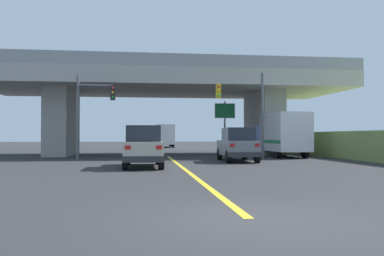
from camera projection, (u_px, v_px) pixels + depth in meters
The scene contains 10 objects.
ground at pixel (166, 155), 33.05m from camera, with size 160.00×160.00×0.00m, color #2B2B2D.
overpass_bridge at pixel (166, 93), 33.15m from camera, with size 28.52×10.60×7.29m.
lane_divider_stripe at pixel (184, 168), 18.94m from camera, with size 0.20×23.26×0.01m, color yellow.
suv_lead at pixel (143, 146), 19.81m from camera, with size 1.87×4.62×2.02m.
suv_crossing at pixel (237, 145), 24.41m from camera, with size 2.12×4.79×2.02m.
box_truck at pixel (282, 134), 29.81m from camera, with size 2.33×6.60×3.17m.
traffic_signal_nearside at pixel (247, 105), 27.07m from camera, with size 3.27×0.36×5.79m.
traffic_signal_farside at pixel (90, 106), 26.41m from camera, with size 2.49×0.36×5.49m.
highway_sign at pixel (225, 116), 32.10m from camera, with size 1.65×0.17×4.29m.
semi_truck_distant at pixel (165, 136), 54.97m from camera, with size 2.33×7.26×3.05m.
Camera 1 is at (-1.96, -7.25, 1.52)m, focal length 37.78 mm.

